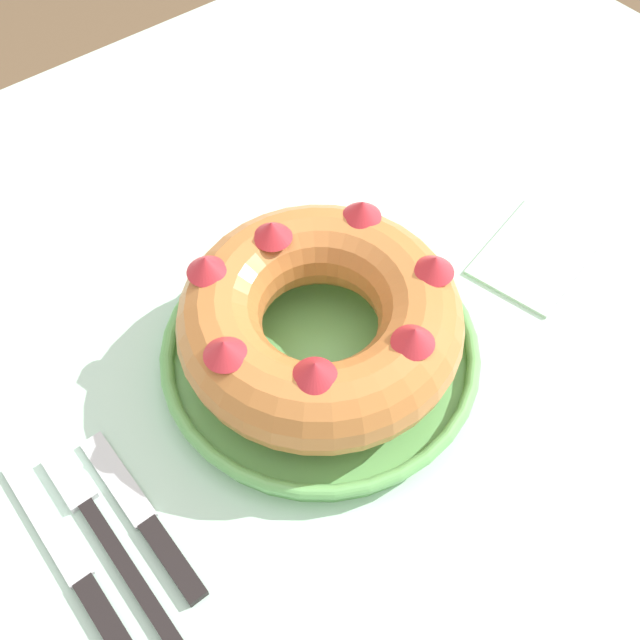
% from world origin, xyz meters
% --- Properties ---
extents(ground_plane, '(8.00, 8.00, 0.00)m').
position_xyz_m(ground_plane, '(0.00, 0.00, 0.00)').
color(ground_plane, brown).
extents(dining_table, '(1.39, 1.11, 0.74)m').
position_xyz_m(dining_table, '(0.00, 0.00, 0.66)').
color(dining_table, silver).
rests_on(dining_table, ground_plane).
extents(serving_dish, '(0.29, 0.29, 0.03)m').
position_xyz_m(serving_dish, '(0.01, 0.00, 0.76)').
color(serving_dish, '#6BB760').
rests_on(serving_dish, dining_table).
extents(bundt_cake, '(0.24, 0.24, 0.09)m').
position_xyz_m(bundt_cake, '(0.01, 0.00, 0.81)').
color(bundt_cake, '#C67538').
rests_on(bundt_cake, serving_dish).
extents(fork, '(0.02, 0.19, 0.01)m').
position_xyz_m(fork, '(-0.23, -0.02, 0.75)').
color(fork, black).
rests_on(fork, dining_table).
extents(serving_knife, '(0.02, 0.22, 0.01)m').
position_xyz_m(serving_knife, '(-0.26, -0.05, 0.75)').
color(serving_knife, black).
rests_on(serving_knife, dining_table).
extents(cake_knife, '(0.02, 0.17, 0.01)m').
position_xyz_m(cake_knife, '(-0.19, -0.04, 0.75)').
color(cake_knife, black).
rests_on(cake_knife, dining_table).
extents(napkin, '(0.15, 0.12, 0.00)m').
position_xyz_m(napkin, '(0.26, -0.04, 0.75)').
color(napkin, '#B2D1B7').
rests_on(napkin, dining_table).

